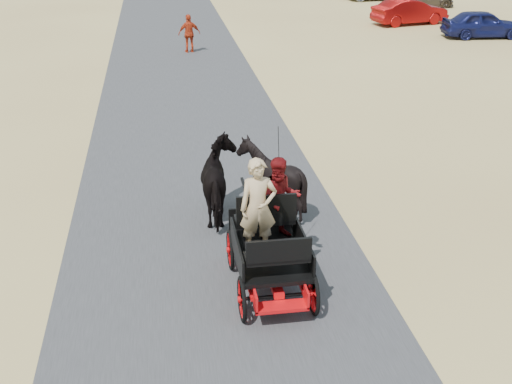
{
  "coord_description": "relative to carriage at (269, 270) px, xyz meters",
  "views": [
    {
      "loc": [
        -0.86,
        -9.27,
        6.54
      ],
      "look_at": [
        0.9,
        2.2,
        1.2
      ],
      "focal_mm": 45.0,
      "sensor_mm": 36.0,
      "label": 1
    }
  ],
  "objects": [
    {
      "name": "ground",
      "position": [
        -0.9,
        -0.6,
        -0.36
      ],
      "size": [
        140.0,
        140.0,
        0.0
      ],
      "primitive_type": "plane",
      "color": "tan"
    },
    {
      "name": "car_b",
      "position": [
        12.41,
        25.36,
        0.34
      ],
      "size": [
        4.48,
        2.33,
        1.41
      ],
      "primitive_type": "imported",
      "rotation": [
        0.0,
        0.0,
        1.78
      ],
      "color": "maroon",
      "rests_on": "ground"
    },
    {
      "name": "carriage",
      "position": [
        0.0,
        0.0,
        0.0
      ],
      "size": [
        1.3,
        2.4,
        0.72
      ],
      "primitive_type": null,
      "color": "black",
      "rests_on": "ground"
    },
    {
      "name": "road",
      "position": [
        -0.9,
        -0.6,
        -0.35
      ],
      "size": [
        6.0,
        140.0,
        0.01
      ],
      "primitive_type": "cube",
      "color": "#38383A",
      "rests_on": "ground"
    },
    {
      "name": "passenger_woman",
      "position": [
        0.3,
        0.6,
        1.15
      ],
      "size": [
        0.77,
        0.6,
        1.58
      ],
      "primitive_type": "imported",
      "color": "#660C0F",
      "rests_on": "carriage"
    },
    {
      "name": "horse_right",
      "position": [
        0.55,
        3.0,
        0.49
      ],
      "size": [
        1.37,
        1.54,
        1.7
      ],
      "primitive_type": "imported",
      "rotation": [
        0.0,
        0.0,
        3.14
      ],
      "color": "black",
      "rests_on": "ground"
    },
    {
      "name": "pedestrian",
      "position": [
        -0.27,
        19.96,
        0.5
      ],
      "size": [
        1.06,
        0.55,
        1.73
      ],
      "primitive_type": "imported",
      "rotation": [
        0.0,
        0.0,
        3.27
      ],
      "color": "#B53014",
      "rests_on": "ground"
    },
    {
      "name": "car_a",
      "position": [
        14.69,
        21.16,
        0.33
      ],
      "size": [
        4.18,
        1.98,
        1.38
      ],
      "primitive_type": "imported",
      "rotation": [
        0.0,
        0.0,
        1.48
      ],
      "color": "navy",
      "rests_on": "ground"
    },
    {
      "name": "driver_man",
      "position": [
        -0.2,
        0.05,
        1.26
      ],
      "size": [
        0.66,
        0.43,
        1.8
      ],
      "primitive_type": "imported",
      "color": "tan",
      "rests_on": "carriage"
    },
    {
      "name": "horse_left",
      "position": [
        -0.55,
        3.0,
        0.49
      ],
      "size": [
        0.91,
        2.01,
        1.7
      ],
      "primitive_type": "imported",
      "rotation": [
        0.0,
        0.0,
        3.14
      ],
      "color": "black",
      "rests_on": "ground"
    }
  ]
}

